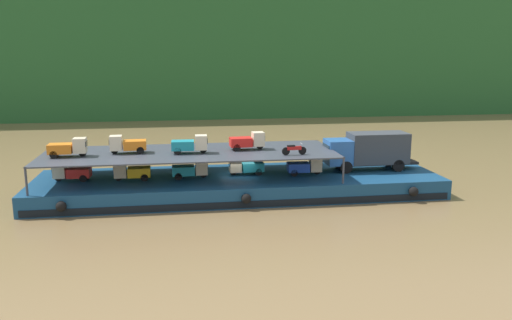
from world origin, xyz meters
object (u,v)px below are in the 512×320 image
(mini_truck_lower_fore, at_px, (246,166))
(mini_truck_upper_stern, at_px, (68,148))
(mini_truck_upper_mid, at_px, (127,144))
(mini_truck_lower_mid, at_px, (191,169))
(mini_truck_upper_fore, at_px, (190,144))
(cargo_barge, at_px, (239,184))
(mini_truck_upper_bow, at_px, (248,141))
(mini_truck_lower_aft, at_px, (132,171))
(motorcycle_upper_port, at_px, (294,149))
(covered_lorry, at_px, (369,150))
(mini_truck_lower_bow, at_px, (305,166))
(mini_truck_lower_stern, at_px, (71,172))

(mini_truck_lower_fore, height_order, mini_truck_upper_stern, mini_truck_upper_stern)
(mini_truck_upper_mid, bearing_deg, mini_truck_lower_mid, -6.77)
(mini_truck_upper_fore, bearing_deg, cargo_barge, 7.23)
(mini_truck_upper_bow, bearing_deg, mini_truck_upper_stern, -176.46)
(mini_truck_lower_fore, distance_m, mini_truck_upper_mid, 9.34)
(mini_truck_upper_bow, bearing_deg, mini_truck_lower_mid, -171.66)
(mini_truck_upper_mid, bearing_deg, mini_truck_upper_bow, 0.66)
(mini_truck_lower_aft, height_order, mini_truck_upper_stern, mini_truck_upper_stern)
(mini_truck_upper_fore, xyz_separation_m, motorcycle_upper_port, (7.72, -1.82, -0.26))
(covered_lorry, bearing_deg, mini_truck_lower_mid, -177.27)
(mini_truck_lower_bow, bearing_deg, mini_truck_lower_fore, 171.05)
(mini_truck_lower_aft, bearing_deg, mini_truck_upper_stern, -178.18)
(mini_truck_lower_bow, xyz_separation_m, mini_truck_upper_bow, (-4.49, 0.91, 2.00))
(mini_truck_lower_bow, distance_m, motorcycle_upper_port, 2.81)
(mini_truck_upper_bow, bearing_deg, cargo_barge, -154.75)
(motorcycle_upper_port, bearing_deg, cargo_barge, 149.61)
(mini_truck_upper_stern, xyz_separation_m, motorcycle_upper_port, (16.68, -1.83, -0.26))
(mini_truck_lower_mid, relative_size, motorcycle_upper_port, 1.45)
(mini_truck_lower_aft, xyz_separation_m, mini_truck_upper_mid, (-0.27, 0.59, 2.00))
(mini_truck_lower_aft, height_order, motorcycle_upper_port, motorcycle_upper_port)
(mini_truck_lower_aft, bearing_deg, covered_lorry, 2.16)
(mini_truck_lower_fore, bearing_deg, mini_truck_upper_fore, -171.20)
(mini_truck_lower_fore, relative_size, motorcycle_upper_port, 1.46)
(mini_truck_lower_bow, relative_size, motorcycle_upper_port, 1.46)
(mini_truck_lower_stern, bearing_deg, mini_truck_lower_fore, 0.16)
(covered_lorry, xyz_separation_m, mini_truck_lower_bow, (-5.61, -0.93, -1.00))
(covered_lorry, height_order, mini_truck_lower_aft, covered_lorry)
(mini_truck_lower_mid, xyz_separation_m, motorcycle_upper_port, (7.74, -1.99, 1.74))
(mini_truck_lower_bow, bearing_deg, mini_truck_upper_bow, 168.60)
(cargo_barge, distance_m, mini_truck_upper_stern, 13.22)
(mini_truck_upper_fore, distance_m, motorcycle_upper_port, 7.94)
(mini_truck_upper_bow, distance_m, motorcycle_upper_port, 4.14)
(covered_lorry, bearing_deg, mini_truck_lower_stern, -179.44)
(mini_truck_lower_aft, bearing_deg, motorcycle_upper_port, -9.16)
(mini_truck_upper_fore, bearing_deg, mini_truck_lower_mid, 95.78)
(mini_truck_upper_mid, distance_m, motorcycle_upper_port, 12.74)
(mini_truck_upper_mid, bearing_deg, mini_truck_upper_fore, -8.78)
(mini_truck_upper_mid, bearing_deg, cargo_barge, -1.70)
(covered_lorry, relative_size, mini_truck_upper_bow, 2.81)
(mini_truck_lower_mid, relative_size, mini_truck_upper_stern, 1.00)
(mini_truck_lower_mid, distance_m, mini_truck_upper_bow, 5.04)
(mini_truck_upper_mid, distance_m, mini_truck_upper_fore, 4.82)
(motorcycle_upper_port, bearing_deg, mini_truck_upper_fore, 166.73)
(mini_truck_lower_stern, relative_size, mini_truck_upper_stern, 1.01)
(mini_truck_lower_fore, xyz_separation_m, mini_truck_upper_stern, (-13.32, -0.67, 2.00))
(covered_lorry, distance_m, mini_truck_lower_aft, 19.19)
(mini_truck_lower_bow, xyz_separation_m, mini_truck_upper_stern, (-18.01, 0.07, 2.00))
(mini_truck_upper_stern, bearing_deg, mini_truck_lower_fore, 2.88)
(covered_lorry, height_order, mini_truck_lower_stern, covered_lorry)
(mini_truck_lower_mid, height_order, motorcycle_upper_port, motorcycle_upper_port)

